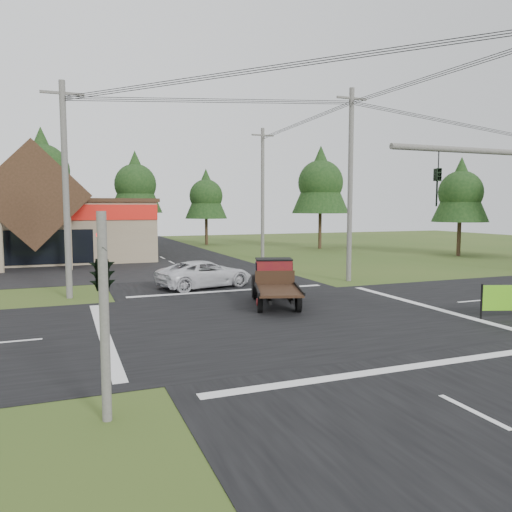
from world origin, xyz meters
name	(u,v)px	position (x,y,z in m)	size (l,w,h in m)	color
ground	(284,318)	(0.00, 0.00, 0.00)	(120.00, 120.00, 0.00)	#364E1C
road_ns	(284,318)	(0.00, 0.00, 0.01)	(12.00, 120.00, 0.02)	black
road_ew	(284,318)	(0.00, 0.00, 0.01)	(120.00, 12.00, 0.02)	black
traffic_signal_corner	(102,253)	(-7.50, -7.32, 3.52)	(0.53, 2.48, 4.40)	#595651
utility_pole_nw	(66,189)	(-8.00, 8.00, 5.39)	(2.00, 0.30, 10.50)	#595651
utility_pole_ne	(350,184)	(8.00, 8.00, 5.89)	(2.00, 0.30, 11.50)	#595651
utility_pole_n	(263,193)	(8.00, 22.00, 5.74)	(2.00, 0.30, 11.20)	#595651
tree_row_c	(42,168)	(-10.00, 41.00, 8.72)	(7.28, 7.28, 13.13)	#332316
tree_row_d	(135,183)	(0.00, 42.00, 7.38)	(6.16, 6.16, 11.11)	#332316
tree_row_e	(206,194)	(8.00, 40.00, 6.03)	(5.04, 5.04, 9.09)	#332316
tree_side_ne	(321,180)	(18.00, 30.00, 7.38)	(6.16, 6.16, 11.11)	#332316
tree_side_e_near	(461,190)	(26.00, 18.00, 6.03)	(5.04, 5.04, 9.09)	#332316
antique_flatbed_truck	(276,283)	(0.74, 2.49, 1.05)	(1.93, 5.04, 2.11)	#5C0D18
white_pickup	(205,274)	(-0.84, 8.81, 0.75)	(2.50, 5.42, 1.51)	silver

